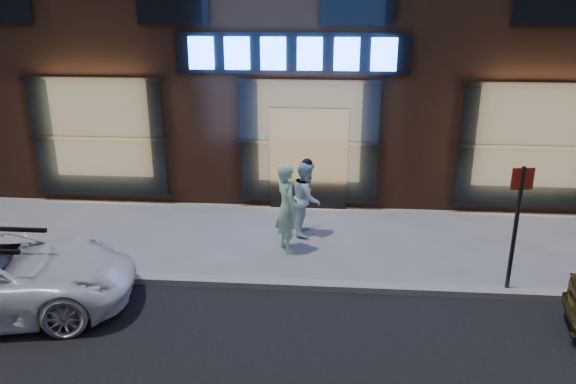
# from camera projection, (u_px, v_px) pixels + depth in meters

# --- Properties ---
(ground) EXTENTS (90.00, 90.00, 0.00)m
(ground) POSITION_uv_depth(u_px,v_px,m) (297.00, 288.00, 9.75)
(ground) COLOR slate
(ground) RESTS_ON ground
(curb) EXTENTS (60.00, 0.25, 0.12)m
(curb) POSITION_uv_depth(u_px,v_px,m) (297.00, 285.00, 9.73)
(curb) COLOR gray
(curb) RESTS_ON ground
(man_bowtie) EXTENTS (0.68, 0.78, 1.80)m
(man_bowtie) POSITION_uv_depth(u_px,v_px,m) (287.00, 208.00, 10.91)
(man_bowtie) COLOR #ADE3BC
(man_bowtie) RESTS_ON ground
(man_cap) EXTENTS (0.63, 0.79, 1.59)m
(man_cap) POSITION_uv_depth(u_px,v_px,m) (307.00, 198.00, 11.75)
(man_cap) COLOR white
(man_cap) RESTS_ON ground
(sign_post) EXTENTS (0.36, 0.08, 2.26)m
(sign_post) POSITION_uv_depth(u_px,v_px,m) (517.00, 219.00, 9.12)
(sign_post) COLOR #262628
(sign_post) RESTS_ON ground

